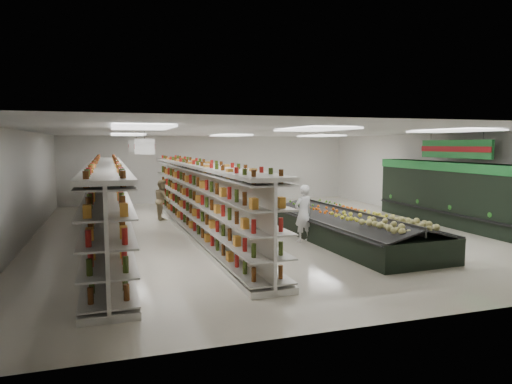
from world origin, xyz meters
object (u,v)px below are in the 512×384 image
object	(u,v)px
gondola_left	(107,206)
shopper_background	(162,200)
soda_endcap	(201,192)
gondola_center	(199,202)
produce_island	(349,227)
shopper_main	(303,213)

from	to	relation	value
gondola_left	shopper_background	size ratio (longest dim) A/B	8.71
soda_endcap	shopper_background	world-z (taller)	soda_endcap
gondola_center	shopper_background	world-z (taller)	gondola_center
produce_island	soda_endcap	size ratio (longest dim) A/B	4.34
soda_endcap	gondola_left	bearing A→B (deg)	-124.21
produce_island	soda_endcap	xyz separation A→B (m)	(-2.81, 7.88, 0.29)
gondola_left	soda_endcap	xyz separation A→B (m)	(3.83, 5.64, -0.31)
produce_island	shopper_main	size ratio (longest dim) A/B	3.95
gondola_left	soda_endcap	bearing A→B (deg)	55.39
produce_island	soda_endcap	bearing A→B (deg)	109.63
soda_endcap	shopper_main	bearing A→B (deg)	-78.18
gondola_left	produce_island	bearing A→B (deg)	-19.03
gondola_center	shopper_main	bearing A→B (deg)	-39.68
gondola_left	shopper_background	distance (m)	3.87
soda_endcap	shopper_background	size ratio (longest dim) A/B	1.00
shopper_main	shopper_background	size ratio (longest dim) A/B	1.10
soda_endcap	shopper_main	size ratio (longest dim) A/B	0.91
produce_island	shopper_background	xyz separation A→B (m)	(-4.71, 5.58, 0.31)
produce_island	gondola_center	bearing A→B (deg)	147.41
produce_island	soda_endcap	world-z (taller)	soda_endcap
gondola_center	soda_endcap	distance (m)	5.50
soda_endcap	shopper_background	distance (m)	2.98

